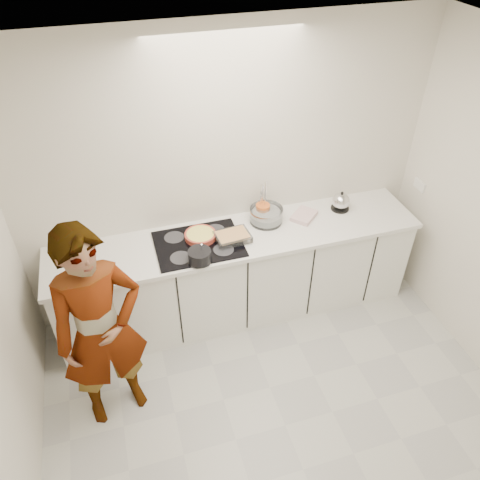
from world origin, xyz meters
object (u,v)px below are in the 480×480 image
object	(u,v)px
tart_dish	(200,235)
utensil_crock	(263,212)
kettle	(341,202)
cook	(101,331)
saucepan	(200,256)
baking_dish	(232,236)
mixing_bowl	(266,216)
hob	(199,244)

from	to	relation	value
tart_dish	utensil_crock	distance (m)	0.61
kettle	cook	size ratio (longest dim) A/B	0.11
kettle	saucepan	bearing A→B (deg)	-165.72
baking_dish	kettle	bearing A→B (deg)	8.71
kettle	utensil_crock	xyz separation A→B (m)	(-0.74, 0.05, -0.00)
baking_dish	cook	world-z (taller)	cook
baking_dish	cook	xyz separation A→B (m)	(-1.14, -0.66, -0.08)
mixing_bowl	kettle	xyz separation A→B (m)	(0.72, -0.02, 0.02)
hob	tart_dish	size ratio (longest dim) A/B	2.29
kettle	cook	xyz separation A→B (m)	(-2.22, -0.83, -0.12)
saucepan	kettle	distance (m)	1.45
tart_dish	kettle	size ratio (longest dim) A/B	1.67
hob	utensil_crock	distance (m)	0.66
saucepan	mixing_bowl	xyz separation A→B (m)	(0.69, 0.37, -0.00)
saucepan	kettle	size ratio (longest dim) A/B	1.20
hob	baking_dish	bearing A→B (deg)	-6.10
tart_dish	baking_dish	xyz separation A→B (m)	(0.25, -0.10, 0.01)
saucepan	cook	world-z (taller)	cook
saucepan	baking_dish	world-z (taller)	saucepan
mixing_bowl	kettle	world-z (taller)	kettle
tart_dish	baking_dish	bearing A→B (deg)	-22.11
tart_dish	kettle	distance (m)	1.34
hob	kettle	bearing A→B (deg)	5.63
baking_dish	kettle	xyz separation A→B (m)	(1.08, 0.17, 0.03)
saucepan	mixing_bowl	world-z (taller)	saucepan
baking_dish	utensil_crock	world-z (taller)	utensil_crock
utensil_crock	cook	xyz separation A→B (m)	(-1.48, -0.88, -0.11)
tart_dish	mixing_bowl	xyz separation A→B (m)	(0.62, 0.08, 0.02)
baking_dish	cook	bearing A→B (deg)	-149.89
hob	mixing_bowl	world-z (taller)	mixing_bowl
mixing_bowl	kettle	distance (m)	0.72
saucepan	hob	bearing A→B (deg)	80.24
hob	kettle	world-z (taller)	kettle
hob	mixing_bowl	xyz separation A→B (m)	(0.65, 0.15, 0.06)
mixing_bowl	cook	xyz separation A→B (m)	(-1.50, -0.84, -0.10)
tart_dish	saucepan	distance (m)	0.31
kettle	cook	world-z (taller)	cook
saucepan	mixing_bowl	bearing A→B (deg)	28.44
baking_dish	kettle	world-z (taller)	kettle
hob	saucepan	size ratio (longest dim) A/B	3.18
saucepan	cook	size ratio (longest dim) A/B	0.13
cook	tart_dish	bearing A→B (deg)	26.42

